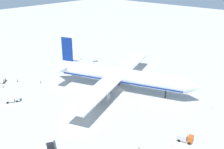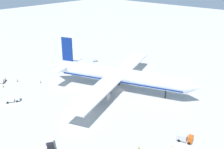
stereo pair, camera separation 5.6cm
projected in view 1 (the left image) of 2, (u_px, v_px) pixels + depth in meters
The scene contains 16 objects.
ground_plane at pixel (121, 90), 134.71m from camera, with size 600.00×600.00×0.00m, color #B2B2AD.
airliner at pixel (119, 76), 132.35m from camera, with size 74.17×78.15×23.65m.
service_truck_0 at pixel (12, 99), 122.84m from camera, with size 5.22×6.66×2.84m.
service_truck_1 at pixel (50, 144), 91.64m from camera, with size 5.72×4.62×2.75m.
service_truck_2 at pixel (185, 138), 94.95m from camera, with size 5.91×3.80×2.59m.
service_truck_3 at pixel (2, 80), 143.23m from camera, with size 5.10×5.10×2.62m.
baggage_cart_0 at pixel (95, 60), 175.02m from camera, with size 2.01×3.58×1.48m.
baggage_cart_1 at pixel (143, 55), 186.21m from camera, with size 2.63×2.53×1.54m.
ground_worker_0 at pixel (41, 82), 142.53m from camera, with size 0.54×0.54×1.79m.
ground_worker_1 at pixel (17, 80), 144.11m from camera, with size 0.50×0.50×1.66m.
ground_worker_2 at pixel (139, 148), 90.67m from camera, with size 0.44×0.44×1.61m.
ground_worker_3 at pixel (3, 86), 137.47m from camera, with size 0.55×0.55×1.78m.
traffic_cone_0 at pixel (212, 108), 117.49m from camera, with size 0.36×0.36×0.55m, color orange.
traffic_cone_1 at pixel (173, 146), 92.27m from camera, with size 0.36×0.36×0.55m, color orange.
traffic_cone_2 at pixel (199, 80), 146.67m from camera, with size 0.36×0.36×0.55m, color orange.
traffic_cone_3 at pixel (105, 59), 178.33m from camera, with size 0.36×0.36×0.55m, color orange.
Camera 1 is at (78.13, -94.31, 56.81)m, focal length 43.93 mm.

